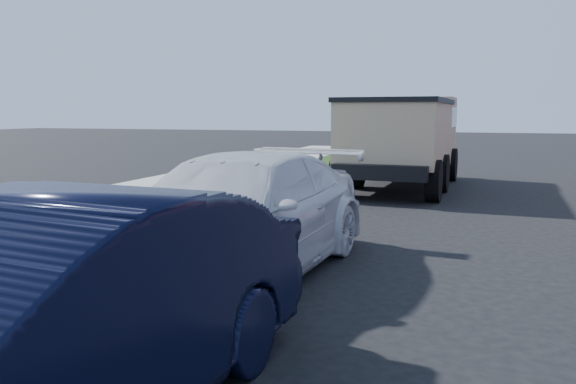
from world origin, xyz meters
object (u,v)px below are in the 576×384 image
(dump_truck, at_px, (404,136))
(parking_meter, at_px, (97,210))
(navy_sedan, at_px, (29,330))
(white_wagon, at_px, (235,216))

(dump_truck, bearing_deg, parking_meter, -99.59)
(parking_meter, height_order, dump_truck, dump_truck)
(navy_sedan, bearing_deg, dump_truck, 91.78)
(white_wagon, distance_m, dump_truck, 10.13)
(parking_meter, height_order, navy_sedan, navy_sedan)
(navy_sedan, bearing_deg, parking_meter, 124.68)
(white_wagon, relative_size, navy_sedan, 1.12)
(parking_meter, distance_m, navy_sedan, 3.53)
(white_wagon, bearing_deg, navy_sedan, -79.18)
(parking_meter, xyz_separation_m, navy_sedan, (1.80, -3.03, -0.15))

